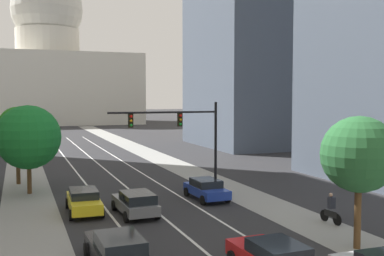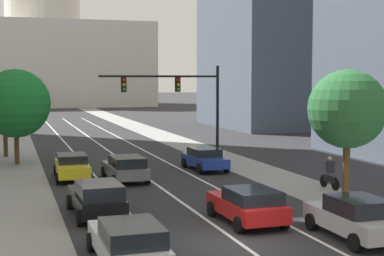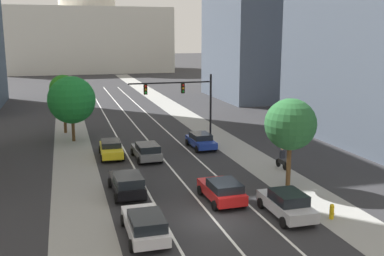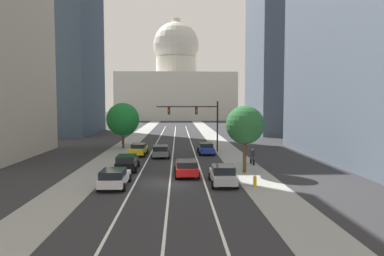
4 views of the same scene
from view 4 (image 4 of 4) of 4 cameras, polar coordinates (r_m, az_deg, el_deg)
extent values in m
plane|color=#2B2B2D|center=(68.52, -2.82, -1.39)|extent=(400.00, 400.00, 0.00)
cube|color=gray|center=(64.04, -9.44, -1.81)|extent=(3.46, 130.00, 0.01)
cube|color=gray|center=(63.89, 3.74, -1.78)|extent=(3.46, 130.00, 0.01)
cube|color=white|center=(53.71, -5.97, -2.88)|extent=(0.16, 90.00, 0.01)
cube|color=white|center=(53.60, -2.97, -2.88)|extent=(0.16, 90.00, 0.01)
cube|color=white|center=(53.64, 0.03, -2.87)|extent=(0.16, 90.00, 0.01)
cube|color=#334251|center=(81.27, -20.58, 15.39)|extent=(14.24, 20.32, 45.66)
cube|color=#4C5666|center=(81.85, 16.75, 16.32)|extent=(19.11, 18.75, 48.26)
cube|color=beige|center=(143.31, -2.54, 5.03)|extent=(45.64, 25.96, 18.05)
cylinder|color=beige|center=(144.06, -2.56, 9.92)|extent=(16.14, 16.14, 6.54)
sphere|color=beige|center=(145.14, -2.57, 13.17)|extent=(18.15, 18.15, 18.15)
cylinder|color=beige|center=(146.67, -2.58, 16.32)|extent=(3.27, 3.27, 4.54)
cube|color=#1E389E|center=(44.97, 2.27, -3.43)|extent=(1.89, 4.34, 0.59)
cube|color=black|center=(44.99, 2.26, -2.73)|extent=(1.69, 2.29, 0.50)
cylinder|color=black|center=(46.37, 0.98, -3.56)|extent=(0.24, 0.65, 0.64)
cylinder|color=black|center=(46.55, 3.16, -3.54)|extent=(0.24, 0.65, 0.64)
cylinder|color=black|center=(43.49, 1.31, -4.07)|extent=(0.24, 0.65, 0.64)
cylinder|color=black|center=(43.68, 3.63, -4.04)|extent=(0.24, 0.65, 0.64)
cube|color=red|center=(31.50, -0.91, -6.58)|extent=(1.98, 4.26, 0.64)
cube|color=black|center=(30.81, -0.86, -5.73)|extent=(1.79, 2.29, 0.51)
cylinder|color=black|center=(32.94, -2.67, -6.68)|extent=(0.23, 0.64, 0.64)
cylinder|color=black|center=(33.02, 0.63, -6.65)|extent=(0.23, 0.64, 0.64)
cylinder|color=black|center=(30.13, -2.59, -7.69)|extent=(0.23, 0.64, 0.64)
cylinder|color=black|center=(30.21, 1.02, -7.65)|extent=(0.23, 0.64, 0.64)
cube|color=silver|center=(28.24, -12.29, -7.97)|extent=(1.84, 4.70, 0.57)
cube|color=black|center=(27.37, -12.60, -7.16)|extent=(1.69, 2.45, 0.56)
cylinder|color=black|center=(30.00, -13.49, -7.84)|extent=(0.22, 0.64, 0.64)
cylinder|color=black|center=(29.70, -9.98, -7.91)|extent=(0.22, 0.64, 0.64)
cylinder|color=black|center=(26.95, -14.83, -9.22)|extent=(0.22, 0.64, 0.64)
cylinder|color=black|center=(26.61, -10.92, -9.33)|extent=(0.22, 0.64, 0.64)
cube|color=#B2B5BA|center=(28.41, 4.97, -7.76)|extent=(1.85, 4.45, 0.64)
cube|color=black|center=(28.04, 5.04, -6.63)|extent=(1.69, 2.17, 0.59)
cylinder|color=black|center=(29.86, 2.89, -7.79)|extent=(0.23, 0.64, 0.64)
cylinder|color=black|center=(30.05, 6.36, -7.74)|extent=(0.23, 0.64, 0.64)
cylinder|color=black|center=(26.92, 3.41, -9.10)|extent=(0.23, 0.64, 0.64)
cylinder|color=black|center=(27.14, 7.26, -9.02)|extent=(0.23, 0.64, 0.64)
cube|color=black|center=(34.83, -10.34, -5.62)|extent=(1.93, 4.72, 0.64)
cube|color=black|center=(33.87, -10.53, -4.84)|extent=(1.73, 2.55, 0.58)
cylinder|color=black|center=(36.55, -11.46, -5.69)|extent=(0.23, 0.64, 0.64)
cylinder|color=black|center=(36.35, -8.61, -5.71)|extent=(0.23, 0.64, 0.64)
cylinder|color=black|center=(33.46, -12.21, -6.60)|extent=(0.23, 0.64, 0.64)
cylinder|color=black|center=(33.23, -9.08, -6.63)|extent=(0.23, 0.64, 0.64)
cube|color=slate|center=(42.57, -5.05, -3.86)|extent=(1.98, 4.55, 0.59)
cube|color=black|center=(41.85, -5.07, -3.20)|extent=(1.77, 2.48, 0.56)
cylinder|color=black|center=(44.15, -6.21, -3.97)|extent=(0.24, 0.65, 0.64)
cylinder|color=black|center=(44.11, -3.81, -3.96)|extent=(0.24, 0.65, 0.64)
cylinder|color=black|center=(41.13, -6.38, -4.56)|extent=(0.24, 0.65, 0.64)
cylinder|color=black|center=(41.09, -3.80, -4.55)|extent=(0.24, 0.65, 0.64)
cube|color=yellow|center=(44.26, -8.59, -3.56)|extent=(1.93, 4.68, 0.64)
cube|color=black|center=(44.35, -8.57, -2.82)|extent=(1.71, 2.43, 0.48)
cylinder|color=black|center=(45.98, -9.40, -3.68)|extent=(0.24, 0.65, 0.64)
cylinder|color=black|center=(45.73, -7.21, -3.70)|extent=(0.24, 0.65, 0.64)
cylinder|color=black|center=(42.91, -10.06, -4.24)|extent=(0.24, 0.65, 0.64)
cylinder|color=black|center=(42.64, -7.71, -4.26)|extent=(0.24, 0.65, 0.64)
cylinder|color=black|center=(47.19, 4.11, 0.25)|extent=(0.20, 0.20, 6.70)
cylinder|color=black|center=(46.82, -0.78, 3.45)|extent=(8.05, 0.14, 0.14)
cube|color=black|center=(46.87, 0.70, 2.78)|extent=(0.32, 0.28, 0.96)
sphere|color=red|center=(46.72, 0.71, 3.14)|extent=(0.20, 0.20, 0.20)
sphere|color=orange|center=(46.72, 0.71, 2.78)|extent=(0.20, 0.20, 0.20)
sphere|color=green|center=(46.73, 0.71, 2.41)|extent=(0.20, 0.20, 0.20)
cube|color=black|center=(46.83, -3.74, 2.77)|extent=(0.32, 0.28, 0.96)
sphere|color=red|center=(46.67, -3.74, 3.13)|extent=(0.20, 0.20, 0.20)
sphere|color=orange|center=(46.68, -3.74, 2.77)|extent=(0.20, 0.20, 0.20)
sphere|color=green|center=(46.68, -3.74, 2.40)|extent=(0.20, 0.20, 0.20)
cylinder|color=yellow|center=(27.78, 10.10, -8.68)|extent=(0.26, 0.26, 0.70)
sphere|color=yellow|center=(27.69, 10.11, -7.82)|extent=(0.26, 0.26, 0.26)
cylinder|color=yellow|center=(27.62, 10.17, -8.68)|extent=(0.10, 0.12, 0.10)
cylinder|color=black|center=(37.19, 9.89, -5.49)|extent=(0.10, 0.66, 0.66)
cylinder|color=black|center=(38.18, 9.45, -5.24)|extent=(0.10, 0.66, 0.66)
cube|color=black|center=(37.65, 9.67, -5.03)|extent=(0.14, 1.00, 0.36)
cube|color=#262833|center=(37.51, 9.71, -4.09)|extent=(0.38, 0.31, 0.64)
sphere|color=tan|center=(37.52, 9.68, -3.43)|extent=(0.22, 0.22, 0.22)
cylinder|color=#51381E|center=(55.88, -11.11, -0.71)|extent=(0.32, 0.32, 3.82)
sphere|color=#24761A|center=(55.72, -11.15, 2.29)|extent=(2.90, 2.90, 2.90)
cylinder|color=#51381E|center=(51.60, -11.01, -1.82)|extent=(0.32, 0.32, 2.53)
sphere|color=#1B782F|center=(51.39, -11.05, 1.40)|extent=(4.66, 4.66, 4.66)
cylinder|color=#51381E|center=(33.25, 8.46, -4.38)|extent=(0.32, 0.32, 3.20)
sphere|color=#276031|center=(32.96, 8.51, 0.52)|extent=(3.55, 3.55, 3.55)
camera|label=1|loc=(17.28, -32.18, 5.64)|focal=43.73mm
camera|label=2|loc=(12.66, -43.25, -0.17)|focal=54.64mm
camera|label=3|loc=(10.80, -62.25, 23.34)|focal=42.19mm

